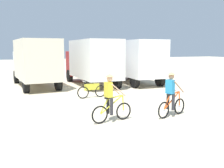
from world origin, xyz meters
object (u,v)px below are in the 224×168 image
at_px(bicycle_spare, 92,91).
at_px(cyclist_orange_shirt, 111,100).
at_px(box_truck_avon_van, 134,60).
at_px(cyclist_cowboy_hat, 171,96).
at_px(box_truck_cream_rv, 35,61).
at_px(box_truck_white_box, 92,60).

bearing_deg(bicycle_spare, cyclist_orange_shirt, -100.37).
distance_m(box_truck_avon_van, cyclist_cowboy_hat, 10.14).
xyz_separation_m(box_truck_cream_rv, cyclist_orange_shirt, (1.51, -10.22, -1.03)).
relative_size(cyclist_cowboy_hat, bicycle_spare, 1.05).
xyz_separation_m(box_truck_avon_van, cyclist_orange_shirt, (-5.90, -9.25, -1.03)).
distance_m(cyclist_orange_shirt, cyclist_cowboy_hat, 2.55).
bearing_deg(bicycle_spare, box_truck_cream_rv, 113.61).
bearing_deg(bicycle_spare, box_truck_avon_van, 41.70).
bearing_deg(box_truck_cream_rv, cyclist_orange_shirt, -81.61).
xyz_separation_m(box_truck_cream_rv, box_truck_white_box, (3.96, -0.82, 0.00)).
distance_m(box_truck_white_box, cyclist_orange_shirt, 9.77).
distance_m(box_truck_cream_rv, box_truck_avon_van, 7.47).
height_order(box_truck_avon_van, cyclist_orange_shirt, box_truck_avon_van).
xyz_separation_m(cyclist_cowboy_hat, bicycle_spare, (-1.67, 5.04, -0.45)).
bearing_deg(cyclist_orange_shirt, cyclist_cowboy_hat, -5.93).
distance_m(box_truck_avon_van, cyclist_orange_shirt, 11.02).
bearing_deg(box_truck_cream_rv, bicycle_spare, -66.39).
distance_m(box_truck_avon_van, bicycle_spare, 6.89).
distance_m(box_truck_cream_rv, bicycle_spare, 6.13).
xyz_separation_m(box_truck_avon_van, bicycle_spare, (-5.02, -4.48, -1.48)).
distance_m(box_truck_cream_rv, box_truck_white_box, 4.05).
xyz_separation_m(box_truck_white_box, cyclist_orange_shirt, (-2.46, -9.40, -1.03)).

